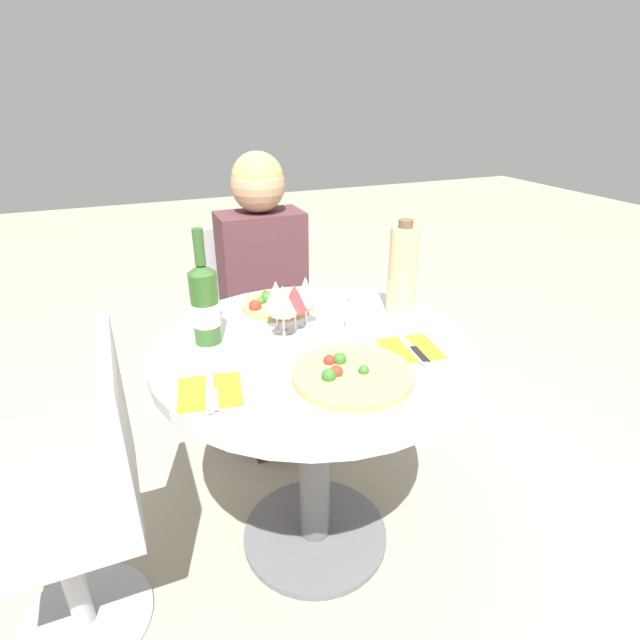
# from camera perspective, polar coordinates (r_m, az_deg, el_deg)

# --- Properties ---
(ground_plane) EXTENTS (12.00, 12.00, 0.00)m
(ground_plane) POSITION_cam_1_polar(r_m,az_deg,el_deg) (1.88, -0.56, -23.44)
(ground_plane) COLOR #9E937F
(ground_plane) RESTS_ON ground
(dining_table) EXTENTS (0.91, 0.91, 0.75)m
(dining_table) POSITION_cam_1_polar(r_m,az_deg,el_deg) (1.50, -0.66, -8.64)
(dining_table) COLOR slate
(dining_table) RESTS_ON ground_plane
(chair_behind_diner) EXTENTS (0.42, 0.42, 0.87)m
(chair_behind_diner) POSITION_cam_1_polar(r_m,az_deg,el_deg) (2.26, -6.71, -1.04)
(chair_behind_diner) COLOR #ADADB2
(chair_behind_diner) RESTS_ON ground_plane
(seated_diner) EXTENTS (0.34, 0.42, 1.20)m
(seated_diner) POSITION_cam_1_polar(r_m,az_deg,el_deg) (2.08, -5.87, 0.94)
(seated_diner) COLOR #512D33
(seated_diner) RESTS_ON ground_plane
(chair_empty_side) EXTENTS (0.42, 0.42, 0.87)m
(chair_empty_side) POSITION_cam_1_polar(r_m,az_deg,el_deg) (1.51, -25.59, -18.63)
(chair_empty_side) COLOR #ADADB2
(chair_empty_side) RESTS_ON ground_plane
(pizza_large) EXTENTS (0.30, 0.30, 0.05)m
(pizza_large) POSITION_cam_1_polar(r_m,az_deg,el_deg) (1.25, 3.59, -6.19)
(pizza_large) COLOR tan
(pizza_large) RESTS_ON dining_table
(pizza_small_far) EXTENTS (0.24, 0.24, 0.05)m
(pizza_small_far) POSITION_cam_1_polar(r_m,az_deg,el_deg) (1.64, -5.06, 1.83)
(pizza_small_far) COLOR tan
(pizza_small_far) RESTS_ON dining_table
(wine_bottle) EXTENTS (0.08, 0.08, 0.33)m
(wine_bottle) POSITION_cam_1_polar(r_m,az_deg,el_deg) (1.41, -13.02, 1.86)
(wine_bottle) COLOR #2D5623
(wine_bottle) RESTS_ON dining_table
(tall_carafe) EXTENTS (0.09, 0.09, 0.30)m
(tall_carafe) POSITION_cam_1_polar(r_m,az_deg,el_deg) (1.59, 9.40, 5.67)
(tall_carafe) COLOR tan
(tall_carafe) RESTS_ON dining_table
(sugar_shaker) EXTENTS (0.08, 0.08, 0.12)m
(sugar_shaker) POSITION_cam_1_polar(r_m,az_deg,el_deg) (1.45, 4.50, 0.59)
(sugar_shaker) COLOR silver
(sugar_shaker) RESTS_ON dining_table
(wine_glass_center) EXTENTS (0.07, 0.07, 0.15)m
(wine_glass_center) POSITION_cam_1_polar(r_m,az_deg,el_deg) (1.44, -2.92, 2.49)
(wine_glass_center) COLOR silver
(wine_glass_center) RESTS_ON dining_table
(wine_glass_back_left) EXTENTS (0.07, 0.07, 0.16)m
(wine_glass_back_left) POSITION_cam_1_polar(r_m,az_deg,el_deg) (1.45, -5.05, 2.87)
(wine_glass_back_left) COLOR silver
(wine_glass_back_left) RESTS_ON dining_table
(wine_glass_front_left) EXTENTS (0.08, 0.08, 0.16)m
(wine_glass_front_left) POSITION_cam_1_polar(r_m,az_deg,el_deg) (1.39, -4.26, 2.19)
(wine_glass_front_left) COLOR silver
(wine_glass_front_left) RESTS_ON dining_table
(wine_glass_back_right) EXTENTS (0.07, 0.07, 0.16)m
(wine_glass_back_right) POSITION_cam_1_polar(r_m,az_deg,el_deg) (1.48, -1.67, 3.28)
(wine_glass_back_right) COLOR silver
(wine_glass_back_right) RESTS_ON dining_table
(place_setting_left) EXTENTS (0.17, 0.19, 0.01)m
(place_setting_left) POSITION_cam_1_polar(r_m,az_deg,el_deg) (1.22, -12.44, -8.01)
(place_setting_left) COLOR yellow
(place_setting_left) RESTS_ON dining_table
(place_setting_right) EXTENTS (0.17, 0.19, 0.01)m
(place_setting_right) POSITION_cam_1_polar(r_m,az_deg,el_deg) (1.40, 10.32, -3.25)
(place_setting_right) COLOR yellow
(place_setting_right) RESTS_ON dining_table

